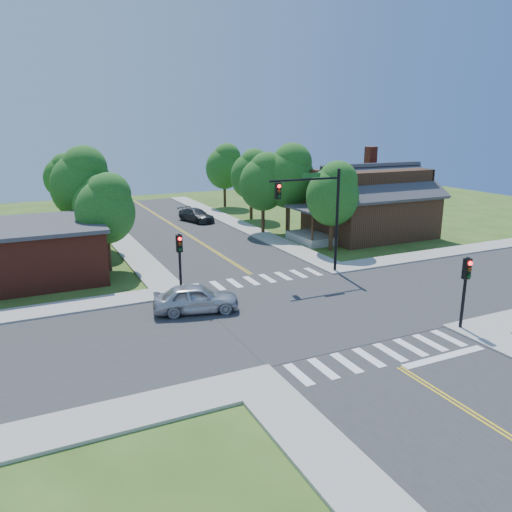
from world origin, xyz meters
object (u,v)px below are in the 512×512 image
signal_mast_ne (317,205)px  car_dgrey (196,216)px  signal_pole_nw (180,253)px  house_ne (369,200)px  signal_pole_se (466,280)px  car_silver (196,299)px

signal_mast_ne → car_dgrey: 22.13m
signal_pole_nw → house_ne: size_ratio=0.29×
signal_pole_nw → car_dgrey: (8.41, 21.72, -1.98)m
signal_mast_ne → car_dgrey: size_ratio=1.42×
signal_pole_nw → house_ne: house_ne is taller
signal_pole_se → signal_pole_nw: same height
signal_pole_nw → house_ne: 22.45m
signal_mast_ne → car_silver: bearing=-161.8°
house_ne → car_dgrey: size_ratio=2.58×
house_ne → car_dgrey: 18.14m
signal_pole_se → house_ne: size_ratio=0.29×
signal_mast_ne → car_dgrey: signal_mast_ne is taller
signal_pole_se → car_silver: signal_pole_se is taller
signal_pole_se → car_silver: 14.01m
house_ne → car_dgrey: bearing=133.3°
signal_mast_ne → car_dgrey: bearing=92.9°
signal_pole_nw → car_silver: signal_pole_nw is taller
signal_pole_se → car_silver: size_ratio=0.76×
signal_mast_ne → car_silver: size_ratio=1.45×
signal_mast_ne → signal_pole_nw: (-9.51, -0.01, -2.19)m
house_ne → car_silver: size_ratio=2.62×
signal_pole_nw → car_dgrey: 23.37m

